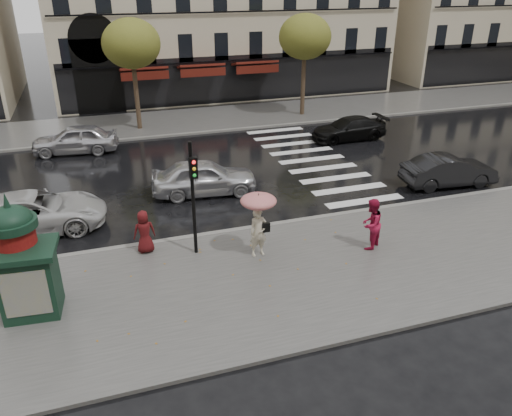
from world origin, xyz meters
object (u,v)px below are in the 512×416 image
object	(u,v)px
woman_umbrella	(258,215)
woman_red	(371,224)
morris_column	(18,255)
car_black	(349,129)
man_burgundy	(144,232)
traffic_light	(193,189)
car_silver	(204,177)
car_white	(33,212)
car_darkgrey	(449,171)
car_far_silver	(75,139)
newsstand	(29,280)

from	to	relation	value
woman_umbrella	woman_red	bearing A→B (deg)	-11.05
woman_red	morris_column	size ratio (longest dim) A/B	0.51
morris_column	car_black	bearing A→B (deg)	35.67
woman_umbrella	man_burgundy	world-z (taller)	woman_umbrella
woman_red	traffic_light	xyz separation A→B (m)	(-5.86, 1.51, 1.50)
car_silver	woman_red	bearing A→B (deg)	-140.41
man_burgundy	car_white	bearing A→B (deg)	-43.52
man_burgundy	car_silver	distance (m)	5.55
car_darkgrey	traffic_light	bearing A→B (deg)	107.66
car_darkgrey	car_far_silver	xyz separation A→B (m)	(-16.29, 10.22, 0.06)
car_far_silver	car_black	bearing A→B (deg)	88.04
man_burgundy	woman_umbrella	bearing A→B (deg)	155.39
newsstand	car_silver	bearing A→B (deg)	46.98
man_burgundy	traffic_light	xyz separation A→B (m)	(1.65, -0.68, 1.65)
car_silver	woman_umbrella	bearing A→B (deg)	-168.46
car_silver	car_white	size ratio (longest dim) A/B	0.86
car_darkgrey	car_black	bearing A→B (deg)	13.09
traffic_light	car_silver	size ratio (longest dim) A/B	0.87
car_silver	car_black	xyz separation A→B (m)	(9.84, 5.17, -0.13)
woman_red	car_black	distance (m)	13.13
morris_column	car_darkgrey	world-z (taller)	morris_column
man_burgundy	newsstand	xyz separation A→B (m)	(-3.44, -2.47, 0.31)
car_white	car_far_silver	size ratio (longest dim) A/B	1.19
car_black	car_far_silver	world-z (taller)	car_far_silver
morris_column	car_black	size ratio (longest dim) A/B	0.81
car_black	car_silver	bearing A→B (deg)	-62.72
morris_column	car_black	distance (m)	20.45
woman_umbrella	car_black	xyz separation A→B (m)	(9.33, 11.18, -1.00)
man_burgundy	morris_column	xyz separation A→B (m)	(-3.61, -2.16, 0.96)
woman_umbrella	newsstand	xyz separation A→B (m)	(-7.08, -1.04, -0.45)
woman_umbrella	morris_column	bearing A→B (deg)	-174.27
car_darkgrey	car_black	xyz separation A→B (m)	(-1.04, 7.74, -0.06)
car_white	car_black	bearing A→B (deg)	-66.31
car_darkgrey	car_black	distance (m)	7.81
woman_red	car_far_silver	xyz separation A→B (m)	(-9.78, 14.42, -0.28)
man_burgundy	car_far_silver	xyz separation A→B (m)	(-2.27, 12.23, -0.13)
newsstand	woman_red	bearing A→B (deg)	1.47
woman_umbrella	woman_red	size ratio (longest dim) A/B	1.25
woman_umbrella	morris_column	distance (m)	7.29
man_burgundy	car_white	size ratio (longest dim) A/B	0.29
woman_umbrella	car_far_silver	distance (m)	14.91
car_darkgrey	car_white	size ratio (longest dim) A/B	0.81
man_burgundy	morris_column	size ratio (longest dim) A/B	0.43
woman_red	car_silver	world-z (taller)	woman_red
car_white	car_far_silver	bearing A→B (deg)	-7.12
woman_umbrella	car_far_silver	world-z (taller)	woman_umbrella
woman_red	car_darkgrey	bearing A→B (deg)	176.66
car_black	woman_red	bearing A→B (deg)	-25.06
car_silver	car_darkgrey	xyz separation A→B (m)	(10.88, -2.57, -0.07)
woman_red	car_black	bearing A→B (deg)	-150.75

